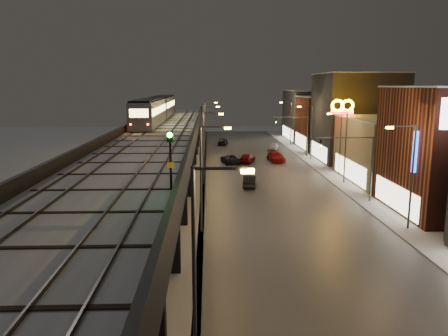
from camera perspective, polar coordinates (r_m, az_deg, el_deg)
name	(u,v)px	position (r m, az deg, el deg)	size (l,w,h in m)	color
ground	(211,310)	(25.32, -1.75, -18.02)	(220.00, 220.00, 0.00)	silver
road_surface	(265,177)	(58.97, 5.35, -1.22)	(17.00, 120.00, 0.06)	#46474D
sidewalk_right	(338,176)	(61.06, 14.70, -1.08)	(4.00, 120.00, 0.14)	#9FA1A8
under_viaduct_pavement	(164,178)	(58.78, -7.82, -1.31)	(11.00, 120.00, 0.06)	#9FA1A8
elevated_viaduct	(161,139)	(54.77, -8.29, 3.73)	(9.00, 100.00, 6.30)	black
viaduct_trackbed	(160,133)	(54.81, -8.31, 4.54)	(8.40, 100.00, 0.32)	#B2B7C1
viaduct_parapet_streetside	(196,129)	(54.49, -3.74, 5.08)	(0.30, 100.00, 1.10)	black
viaduct_parapet_far	(125,129)	(55.43, -12.80, 4.94)	(0.30, 100.00, 1.10)	black
building_c	(397,150)	(59.86, 21.66, 2.18)	(12.20, 15.20, 8.16)	#827155
building_d	(356,118)	(74.39, 16.91, 6.32)	(12.20, 13.20, 14.16)	#24252D
building_e	(332,123)	(87.86, 13.90, 5.77)	(12.20, 12.20, 10.16)	brown
building_f	(315,115)	(101.33, 11.75, 6.76)	(12.20, 16.20, 11.16)	#303136
streetlight_left_0	(201,255)	(18.56, -3.09, -11.25)	(2.57, 0.28, 9.00)	#38383A
streetlight_left_1	(204,171)	(35.89, -2.61, -0.44)	(2.57, 0.28, 9.00)	#38383A
streetlight_right_1	(409,170)	(39.62, 23.05, -0.23)	(2.56, 0.28, 9.00)	#38383A
streetlight_left_2	(205,143)	(53.66, -2.44, 3.27)	(2.57, 0.28, 9.00)	#38383A
streetlight_right_2	(344,142)	(56.23, 15.35, 3.24)	(2.56, 0.28, 9.00)	#38383A
streetlight_left_3	(206,129)	(71.55, -2.36, 5.14)	(2.57, 0.28, 9.00)	#38383A
streetlight_right_3	(310,128)	(73.49, 11.19, 5.09)	(2.56, 0.28, 9.00)	#38383A
streetlight_left_4	(206,120)	(89.48, -2.31, 6.25)	(2.57, 0.28, 9.00)	#38383A
streetlight_right_4	(290,120)	(91.04, 8.61, 6.22)	(2.56, 0.28, 9.00)	#38383A
traffic_light_rig_a	(361,161)	(47.60, 17.48, 0.94)	(6.10, 0.34, 7.00)	#38383A
traffic_light_rig_b	(301,131)	(76.28, 10.01, 4.77)	(6.10, 0.34, 7.00)	#38383A
subway_train	(157,109)	(73.18, -8.77, 7.68)	(3.11, 38.02, 3.72)	gray
rail_signal	(170,148)	(23.37, -7.04, 2.55)	(0.37, 0.44, 3.19)	black
car_near_white	(250,181)	(53.27, 3.40, -1.74)	(1.48, 4.25, 1.40)	black
car_mid_silver	(230,159)	(69.28, 0.82, 1.18)	(2.31, 5.01, 1.39)	black
car_mid_dark	(247,158)	(70.00, 3.03, 1.26)	(1.97, 4.84, 1.40)	maroon
car_far_white	(223,142)	(90.76, -0.15, 3.48)	(1.75, 4.36, 1.49)	black
car_onc_white	(276,157)	(71.20, 6.80, 1.41)	(2.13, 5.25, 1.52)	maroon
car_onc_red	(273,147)	(83.92, 6.48, 2.77)	(1.61, 4.00, 1.36)	white
sign_mcdonalds	(342,113)	(61.34, 15.17, 6.90)	(3.07, 0.89, 10.37)	#38383A
sign_carwash	(421,159)	(41.81, 24.33, 1.09)	(1.61, 0.35, 8.33)	#38383A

